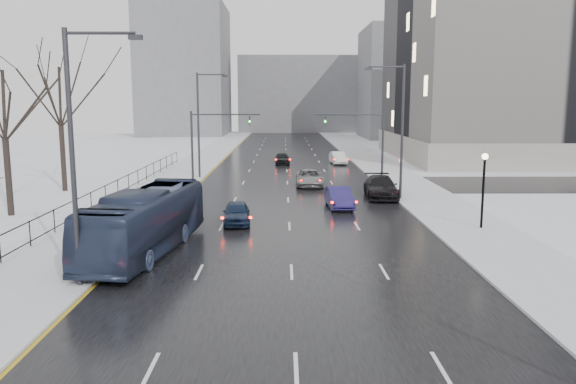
{
  "coord_description": "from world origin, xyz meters",
  "views": [
    {
      "loc": [
        -0.34,
        -1.36,
        7.3
      ],
      "look_at": [
        -0.1,
        28.43,
        2.5
      ],
      "focal_mm": 35.0,
      "sensor_mm": 36.0,
      "label": 1
    }
  ],
  "objects_px": {
    "sedan_right_far": "(381,187)",
    "sedan_center_far": "(282,158)",
    "bus": "(146,221)",
    "sedan_right_near": "(339,197)",
    "streetlight_l_near": "(78,147)",
    "tree_park_e": "(65,192)",
    "sedan_right_cross": "(310,178)",
    "sedan_center_near": "(237,213)",
    "streetlight_r_mid": "(399,125)",
    "mast_signal_right": "(371,138)",
    "tree_park_d": "(12,217)",
    "streetlight_l_far": "(201,120)",
    "mast_signal_left": "(204,139)",
    "lamppost_r_mid": "(484,180)",
    "no_uturn_sign": "(401,164)",
    "sedan_right_distant": "(338,158)"
  },
  "relations": [
    {
      "from": "mast_signal_right",
      "to": "sedan_right_far",
      "type": "distance_m",
      "value": 7.72
    },
    {
      "from": "mast_signal_left",
      "to": "streetlight_r_mid",
      "type": "bearing_deg",
      "value": -27.31
    },
    {
      "from": "sedan_right_near",
      "to": "sedan_center_far",
      "type": "relative_size",
      "value": 1.08
    },
    {
      "from": "mast_signal_left",
      "to": "sedan_right_cross",
      "type": "bearing_deg",
      "value": -5.72
    },
    {
      "from": "streetlight_l_near",
      "to": "mast_signal_left",
      "type": "height_order",
      "value": "streetlight_l_near"
    },
    {
      "from": "streetlight_l_near",
      "to": "tree_park_e",
      "type": "bearing_deg",
      "value": 112.69
    },
    {
      "from": "sedan_right_cross",
      "to": "sedan_center_far",
      "type": "distance_m",
      "value": 17.35
    },
    {
      "from": "mast_signal_left",
      "to": "sedan_right_near",
      "type": "distance_m",
      "value": 15.92
    },
    {
      "from": "mast_signal_right",
      "to": "mast_signal_left",
      "type": "bearing_deg",
      "value": 180.0
    },
    {
      "from": "mast_signal_right",
      "to": "sedan_right_distant",
      "type": "xyz_separation_m",
      "value": [
        -1.23,
        16.58,
        -3.35
      ]
    },
    {
      "from": "tree_park_d",
      "to": "sedan_center_near",
      "type": "xyz_separation_m",
      "value": [
        14.63,
        -2.26,
        0.71
      ]
    },
    {
      "from": "no_uturn_sign",
      "to": "sedan_center_far",
      "type": "xyz_separation_m",
      "value": [
        -9.7,
        20.25,
        -1.57
      ]
    },
    {
      "from": "mast_signal_right",
      "to": "sedan_right_far",
      "type": "relative_size",
      "value": 1.15
    },
    {
      "from": "sedan_right_far",
      "to": "streetlight_l_near",
      "type": "bearing_deg",
      "value": -123.6
    },
    {
      "from": "streetlight_l_far",
      "to": "sedan_right_near",
      "type": "relative_size",
      "value": 2.28
    },
    {
      "from": "sedan_right_far",
      "to": "sedan_center_far",
      "type": "height_order",
      "value": "sedan_right_far"
    },
    {
      "from": "streetlight_l_far",
      "to": "lamppost_r_mid",
      "type": "distance_m",
      "value": 29.3
    },
    {
      "from": "tree_park_d",
      "to": "no_uturn_sign",
      "type": "bearing_deg",
      "value": 20.32
    },
    {
      "from": "tree_park_e",
      "to": "sedan_center_near",
      "type": "xyz_separation_m",
      "value": [
        15.03,
        -12.26,
        0.71
      ]
    },
    {
      "from": "sedan_right_cross",
      "to": "sedan_right_far",
      "type": "relative_size",
      "value": 0.9
    },
    {
      "from": "sedan_right_distant",
      "to": "mast_signal_right",
      "type": "bearing_deg",
      "value": -90.95
    },
    {
      "from": "lamppost_r_mid",
      "to": "bus",
      "type": "height_order",
      "value": "lamppost_r_mid"
    },
    {
      "from": "tree_park_d",
      "to": "mast_signal_left",
      "type": "height_order",
      "value": "mast_signal_left"
    },
    {
      "from": "no_uturn_sign",
      "to": "sedan_center_near",
      "type": "xyz_separation_m",
      "value": [
        -12.37,
        -12.26,
        -1.59
      ]
    },
    {
      "from": "streetlight_l_far",
      "to": "sedan_right_near",
      "type": "xyz_separation_m",
      "value": [
        11.67,
        -15.19,
        -4.85
      ]
    },
    {
      "from": "streetlight_r_mid",
      "to": "streetlight_l_far",
      "type": "height_order",
      "value": "same"
    },
    {
      "from": "mast_signal_right",
      "to": "sedan_center_near",
      "type": "distance_m",
      "value": 19.65
    },
    {
      "from": "bus",
      "to": "sedan_right_near",
      "type": "bearing_deg",
      "value": 55.23
    },
    {
      "from": "sedan_center_near",
      "to": "sedan_right_cross",
      "type": "distance_m",
      "value": 16.16
    },
    {
      "from": "streetlight_r_mid",
      "to": "bus",
      "type": "xyz_separation_m",
      "value": [
        -15.17,
        -14.78,
        -4.03
      ]
    },
    {
      "from": "streetlight_r_mid",
      "to": "sedan_center_far",
      "type": "distance_m",
      "value": 26.21
    },
    {
      "from": "sedan_center_near",
      "to": "sedan_right_cross",
      "type": "relative_size",
      "value": 0.77
    },
    {
      "from": "tree_park_e",
      "to": "streetlight_l_far",
      "type": "distance_m",
      "value": 14.01
    },
    {
      "from": "streetlight_l_far",
      "to": "mast_signal_left",
      "type": "bearing_deg",
      "value": -78.13
    },
    {
      "from": "lamppost_r_mid",
      "to": "sedan_right_near",
      "type": "height_order",
      "value": "lamppost_r_mid"
    },
    {
      "from": "bus",
      "to": "sedan_right_cross",
      "type": "height_order",
      "value": "bus"
    },
    {
      "from": "sedan_right_near",
      "to": "tree_park_e",
      "type": "bearing_deg",
      "value": 157.86
    },
    {
      "from": "mast_signal_left",
      "to": "sedan_right_distant",
      "type": "bearing_deg",
      "value": 51.01
    },
    {
      "from": "sedan_center_near",
      "to": "streetlight_l_far",
      "type": "bearing_deg",
      "value": 99.6
    },
    {
      "from": "streetlight_l_near",
      "to": "bus",
      "type": "xyz_separation_m",
      "value": [
        1.17,
        5.22,
        -4.03
      ]
    },
    {
      "from": "tree_park_d",
      "to": "tree_park_e",
      "type": "distance_m",
      "value": 10.01
    },
    {
      "from": "streetlight_r_mid",
      "to": "no_uturn_sign",
      "type": "relative_size",
      "value": 3.7
    },
    {
      "from": "sedan_right_cross",
      "to": "sedan_center_near",
      "type": "bearing_deg",
      "value": -108.05
    },
    {
      "from": "tree_park_e",
      "to": "no_uturn_sign",
      "type": "bearing_deg",
      "value": 0.0
    },
    {
      "from": "streetlight_l_near",
      "to": "no_uturn_sign",
      "type": "height_order",
      "value": "streetlight_l_near"
    },
    {
      "from": "sedan_right_near",
      "to": "mast_signal_left",
      "type": "bearing_deg",
      "value": 130.25
    },
    {
      "from": "streetlight_l_far",
      "to": "bus",
      "type": "distance_m",
      "value": 27.11
    },
    {
      "from": "sedan_center_far",
      "to": "streetlight_l_near",
      "type": "bearing_deg",
      "value": -102.23
    },
    {
      "from": "lamppost_r_mid",
      "to": "sedan_right_near",
      "type": "bearing_deg",
      "value": 137.76
    },
    {
      "from": "tree_park_d",
      "to": "mast_signal_left",
      "type": "relative_size",
      "value": 1.92
    }
  ]
}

